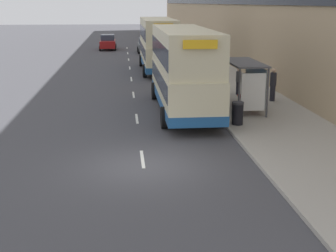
{
  "coord_description": "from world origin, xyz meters",
  "views": [
    {
      "loc": [
        -0.65,
        -15.56,
        5.58
      ],
      "look_at": [
        2.28,
        14.3,
        -2.37
      ],
      "focal_mm": 50.0,
      "sensor_mm": 36.0,
      "label": 1
    }
  ],
  "objects_px": {
    "pedestrian_at_shelter": "(273,84)",
    "pedestrian_2": "(238,81)",
    "litter_bin": "(238,113)",
    "car_1": "(108,42)",
    "bus_shelter": "(248,77)",
    "pedestrian_1": "(259,78)",
    "double_decker_bus_near": "(183,69)",
    "car_0": "(146,45)",
    "double_decker_bus_ahead": "(158,44)"
  },
  "relations": [
    {
      "from": "car_0",
      "to": "litter_bin",
      "type": "relative_size",
      "value": 3.91
    },
    {
      "from": "bus_shelter",
      "to": "double_decker_bus_near",
      "type": "relative_size",
      "value": 0.41
    },
    {
      "from": "pedestrian_at_shelter",
      "to": "pedestrian_1",
      "type": "xyz_separation_m",
      "value": [
        0.04,
        2.99,
        -0.11
      ]
    },
    {
      "from": "car_1",
      "to": "pedestrian_at_shelter",
      "type": "bearing_deg",
      "value": 107.3
    },
    {
      "from": "double_decker_bus_near",
      "to": "car_0",
      "type": "distance_m",
      "value": 29.98
    },
    {
      "from": "double_decker_bus_near",
      "to": "pedestrian_at_shelter",
      "type": "relative_size",
      "value": 5.56
    },
    {
      "from": "car_0",
      "to": "pedestrian_1",
      "type": "height_order",
      "value": "pedestrian_1"
    },
    {
      "from": "car_0",
      "to": "bus_shelter",
      "type": "bearing_deg",
      "value": -83.18
    },
    {
      "from": "pedestrian_2",
      "to": "litter_bin",
      "type": "height_order",
      "value": "pedestrian_2"
    },
    {
      "from": "double_decker_bus_near",
      "to": "car_1",
      "type": "relative_size",
      "value": 2.25
    },
    {
      "from": "car_0",
      "to": "car_1",
      "type": "bearing_deg",
      "value": 136.35
    },
    {
      "from": "double_decker_bus_near",
      "to": "car_1",
      "type": "height_order",
      "value": "double_decker_bus_near"
    },
    {
      "from": "double_decker_bus_near",
      "to": "car_1",
      "type": "xyz_separation_m",
      "value": [
        -4.81,
        34.2,
        -1.4
      ]
    },
    {
      "from": "double_decker_bus_near",
      "to": "litter_bin",
      "type": "bearing_deg",
      "value": -58.29
    },
    {
      "from": "double_decker_bus_near",
      "to": "car_0",
      "type": "bearing_deg",
      "value": 90.66
    },
    {
      "from": "car_1",
      "to": "litter_bin",
      "type": "bearing_deg",
      "value": 100.39
    },
    {
      "from": "bus_shelter",
      "to": "car_0",
      "type": "distance_m",
      "value": 30.66
    },
    {
      "from": "pedestrian_at_shelter",
      "to": "pedestrian_2",
      "type": "bearing_deg",
      "value": 125.16
    },
    {
      "from": "pedestrian_2",
      "to": "pedestrian_at_shelter",
      "type": "bearing_deg",
      "value": -54.84
    },
    {
      "from": "pedestrian_at_shelter",
      "to": "double_decker_bus_near",
      "type": "bearing_deg",
      "value": -162.87
    },
    {
      "from": "double_decker_bus_near",
      "to": "car_0",
      "type": "relative_size",
      "value": 2.51
    },
    {
      "from": "double_decker_bus_ahead",
      "to": "pedestrian_2",
      "type": "relative_size",
      "value": 6.29
    },
    {
      "from": "pedestrian_at_shelter",
      "to": "pedestrian_2",
      "type": "height_order",
      "value": "pedestrian_at_shelter"
    },
    {
      "from": "pedestrian_1",
      "to": "litter_bin",
      "type": "bearing_deg",
      "value": -112.42
    },
    {
      "from": "double_decker_bus_near",
      "to": "pedestrian_2",
      "type": "xyz_separation_m",
      "value": [
        3.86,
        3.73,
        -1.32
      ]
    },
    {
      "from": "car_0",
      "to": "pedestrian_1",
      "type": "relative_size",
      "value": 2.51
    },
    {
      "from": "car_1",
      "to": "car_0",
      "type": "bearing_deg",
      "value": 136.35
    },
    {
      "from": "pedestrian_at_shelter",
      "to": "pedestrian_2",
      "type": "relative_size",
      "value": 1.14
    },
    {
      "from": "double_decker_bus_near",
      "to": "double_decker_bus_ahead",
      "type": "relative_size",
      "value": 1.01
    },
    {
      "from": "pedestrian_2",
      "to": "car_0",
      "type": "bearing_deg",
      "value": 99.11
    },
    {
      "from": "pedestrian_at_shelter",
      "to": "litter_bin",
      "type": "height_order",
      "value": "pedestrian_at_shelter"
    },
    {
      "from": "car_1",
      "to": "bus_shelter",
      "type": "bearing_deg",
      "value": 103.15
    },
    {
      "from": "litter_bin",
      "to": "double_decker_bus_near",
      "type": "bearing_deg",
      "value": 121.71
    },
    {
      "from": "litter_bin",
      "to": "car_1",
      "type": "bearing_deg",
      "value": 100.39
    },
    {
      "from": "pedestrian_at_shelter",
      "to": "pedestrian_1",
      "type": "height_order",
      "value": "pedestrian_at_shelter"
    },
    {
      "from": "pedestrian_at_shelter",
      "to": "pedestrian_1",
      "type": "distance_m",
      "value": 3.0
    },
    {
      "from": "car_0",
      "to": "car_1",
      "type": "height_order",
      "value": "car_1"
    },
    {
      "from": "double_decker_bus_near",
      "to": "pedestrian_2",
      "type": "relative_size",
      "value": 6.35
    },
    {
      "from": "car_1",
      "to": "double_decker_bus_near",
      "type": "bearing_deg",
      "value": 98.0
    },
    {
      "from": "pedestrian_1",
      "to": "litter_bin",
      "type": "distance_m",
      "value": 8.66
    },
    {
      "from": "pedestrian_1",
      "to": "litter_bin",
      "type": "xyz_separation_m",
      "value": [
        -3.3,
        -8.0,
        -0.3
      ]
    },
    {
      "from": "car_1",
      "to": "pedestrian_2",
      "type": "xyz_separation_m",
      "value": [
        8.67,
        -30.46,
        0.09
      ]
    },
    {
      "from": "bus_shelter",
      "to": "car_0",
      "type": "xyz_separation_m",
      "value": [
        -3.64,
        30.42,
        -1.05
      ]
    },
    {
      "from": "car_1",
      "to": "pedestrian_2",
      "type": "bearing_deg",
      "value": 105.88
    },
    {
      "from": "bus_shelter",
      "to": "car_0",
      "type": "bearing_deg",
      "value": 96.82
    },
    {
      "from": "double_decker_bus_near",
      "to": "pedestrian_at_shelter",
      "type": "bearing_deg",
      "value": 17.13
    },
    {
      "from": "bus_shelter",
      "to": "car_1",
      "type": "distance_m",
      "value": 35.63
    },
    {
      "from": "double_decker_bus_ahead",
      "to": "car_1",
      "type": "relative_size",
      "value": 2.23
    },
    {
      "from": "pedestrian_2",
      "to": "litter_bin",
      "type": "bearing_deg",
      "value": -104.12
    },
    {
      "from": "car_1",
      "to": "pedestrian_2",
      "type": "relative_size",
      "value": 2.82
    }
  ]
}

